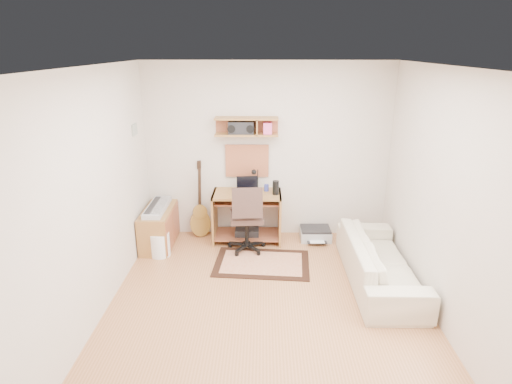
{
  "coord_description": "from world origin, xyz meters",
  "views": [
    {
      "loc": [
        -0.05,
        -4.1,
        2.78
      ],
      "look_at": [
        -0.15,
        1.05,
        1.0
      ],
      "focal_mm": 29.72,
      "sensor_mm": 36.0,
      "label": 1
    }
  ],
  "objects_px": {
    "printer": "(315,234)",
    "sofa": "(380,254)",
    "task_chair": "(247,217)",
    "cabinet": "(159,227)",
    "desk": "(247,217)"
  },
  "relations": [
    {
      "from": "desk",
      "to": "task_chair",
      "type": "bearing_deg",
      "value": -88.51
    },
    {
      "from": "task_chair",
      "to": "printer",
      "type": "xyz_separation_m",
      "value": [
        1.02,
        0.37,
        -0.42
      ]
    },
    {
      "from": "desk",
      "to": "sofa",
      "type": "distance_m",
      "value": 2.04
    },
    {
      "from": "desk",
      "to": "cabinet",
      "type": "distance_m",
      "value": 1.3
    },
    {
      "from": "printer",
      "to": "task_chair",
      "type": "bearing_deg",
      "value": -161.11
    },
    {
      "from": "desk",
      "to": "printer",
      "type": "distance_m",
      "value": 1.07
    },
    {
      "from": "task_chair",
      "to": "printer",
      "type": "height_order",
      "value": "task_chair"
    },
    {
      "from": "cabinet",
      "to": "sofa",
      "type": "bearing_deg",
      "value": -18.49
    },
    {
      "from": "task_chair",
      "to": "cabinet",
      "type": "bearing_deg",
      "value": 168.31
    },
    {
      "from": "desk",
      "to": "printer",
      "type": "relative_size",
      "value": 2.19
    },
    {
      "from": "cabinet",
      "to": "printer",
      "type": "relative_size",
      "value": 1.97
    },
    {
      "from": "printer",
      "to": "sofa",
      "type": "xyz_separation_m",
      "value": [
        0.64,
        -1.21,
        0.29
      ]
    },
    {
      "from": "cabinet",
      "to": "task_chair",
      "type": "bearing_deg",
      "value": -6.62
    },
    {
      "from": "printer",
      "to": "cabinet",
      "type": "bearing_deg",
      "value": -175.55
    },
    {
      "from": "cabinet",
      "to": "desk",
      "type": "bearing_deg",
      "value": 7.76
    }
  ]
}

